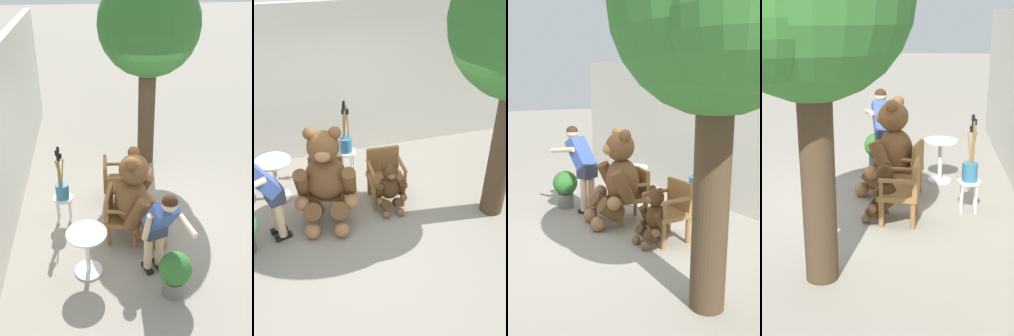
% 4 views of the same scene
% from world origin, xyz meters
% --- Properties ---
extents(ground_plane, '(60.00, 60.00, 0.00)m').
position_xyz_m(ground_plane, '(0.00, 0.00, 0.00)').
color(ground_plane, gray).
extents(wooden_chair_left, '(0.66, 0.63, 0.86)m').
position_xyz_m(wooden_chair_left, '(-0.47, 0.61, 0.46)').
color(wooden_chair_left, olive).
rests_on(wooden_chair_left, ground).
extents(wooden_chair_right, '(0.59, 0.55, 0.86)m').
position_xyz_m(wooden_chair_right, '(0.48, 0.61, 0.46)').
color(wooden_chair_right, olive).
rests_on(wooden_chair_right, ground).
extents(teddy_bear_large, '(0.95, 0.96, 1.53)m').
position_xyz_m(teddy_bear_large, '(-0.50, 0.35, 0.75)').
color(teddy_bear_large, brown).
rests_on(teddy_bear_large, ground).
extents(teddy_bear_small, '(0.50, 0.48, 0.83)m').
position_xyz_m(teddy_bear_small, '(0.48, 0.33, 0.41)').
color(teddy_bear_small, '#4C3019').
rests_on(teddy_bear_small, ground).
extents(person_visitor, '(0.76, 0.63, 1.50)m').
position_xyz_m(person_visitor, '(-1.36, 0.16, 0.90)').
color(person_visitor, black).
rests_on(person_visitor, ground).
extents(white_stool, '(0.34, 0.34, 0.46)m').
position_xyz_m(white_stool, '(0.05, 1.52, 0.36)').
color(white_stool, silver).
rests_on(white_stool, ground).
extents(brush_bucket, '(0.22, 0.22, 0.95)m').
position_xyz_m(brush_bucket, '(0.05, 1.52, 0.68)').
color(brush_bucket, teal).
rests_on(brush_bucket, white_stool).
extents(round_side_table, '(0.56, 0.56, 0.72)m').
position_xyz_m(round_side_table, '(-1.21, 1.13, 0.45)').
color(round_side_table, white).
rests_on(round_side_table, ground).
extents(patio_tree, '(2.03, 1.93, 3.82)m').
position_xyz_m(patio_tree, '(2.09, -0.22, 2.77)').
color(patio_tree, '#473523').
rests_on(patio_tree, ground).
extents(potted_plant, '(0.44, 0.44, 0.68)m').
position_xyz_m(potted_plant, '(-1.73, 0.00, 0.40)').
color(potted_plant, slate).
rests_on(potted_plant, ground).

